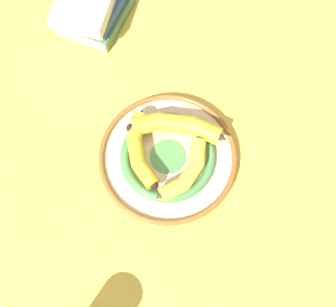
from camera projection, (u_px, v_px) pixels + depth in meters
ground_plane at (172, 149)px, 0.87m from camera, size 2.80×2.80×0.00m
decorative_bowl at (168, 157)px, 0.85m from camera, size 0.30×0.30×0.03m
banana_a at (178, 126)px, 0.84m from camera, size 0.13×0.20×0.04m
banana_b at (139, 149)px, 0.83m from camera, size 0.14×0.15×0.03m
banana_c at (187, 173)px, 0.81m from camera, size 0.17×0.06×0.03m
book_stack at (92, 6)px, 0.95m from camera, size 0.23×0.19×0.10m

